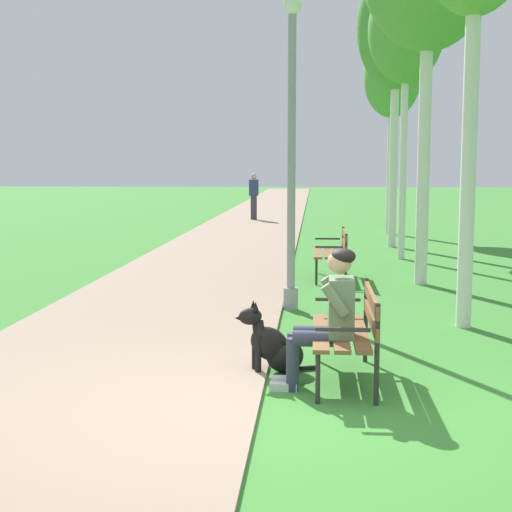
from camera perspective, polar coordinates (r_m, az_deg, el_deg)
name	(u,v)px	position (r m, az deg, el deg)	size (l,w,h in m)	color
ground_plane	(282,416)	(6.08, 1.95, -11.97)	(120.00, 120.00, 0.00)	#3D8433
paved_path	(263,214)	(29.88, 0.55, 3.21)	(3.21, 60.00, 0.04)	gray
park_bench_near	(351,326)	(6.93, 7.18, -5.27)	(0.55, 1.50, 0.85)	brown
park_bench_mid	(334,250)	(13.05, 5.90, 0.49)	(0.55, 1.50, 0.85)	brown
person_seated_on_near_bench	(329,313)	(6.64, 5.51, -4.30)	(0.74, 0.49, 1.25)	#33384C
dog_black	(274,346)	(7.19, 1.40, -6.84)	(0.81, 0.43, 0.71)	black
lamp_post_near	(292,148)	(10.14, 2.70, 8.13)	(0.24, 0.24, 4.22)	gray
birch_tree_fourth	(406,33)	(16.18, 11.28, 16.22)	(1.54, 1.45, 5.72)	silver
birch_tree_fifth	(396,29)	(18.56, 10.55, 16.52)	(1.84, 1.58, 6.59)	silver
birch_tree_sixth	(392,78)	(21.83, 10.26, 13.07)	(1.60, 1.64, 5.55)	silver
pedestrian_distant	(254,197)	(26.48, -0.17, 4.51)	(0.32, 0.22, 1.65)	#383842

